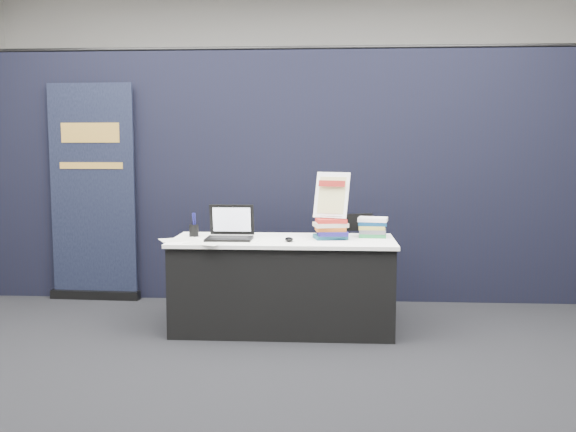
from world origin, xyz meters
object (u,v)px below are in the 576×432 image
at_px(laptop, 230,231).
at_px(book_stack_tall, 331,229).
at_px(display_table, 283,284).
at_px(book_stack_short, 373,227).
at_px(info_sign, 332,196).
at_px(stacking_chair, 353,260).
at_px(pullup_banner, 93,205).

height_order(laptop, book_stack_tall, laptop).
xyz_separation_m(display_table, laptop, (-0.42, -0.05, 0.44)).
relative_size(book_stack_short, info_sign, 0.65).
bearing_deg(info_sign, book_stack_tall, -69.59).
distance_m(display_table, book_stack_tall, 0.60).
relative_size(display_table, laptop, 4.94).
distance_m(laptop, stacking_chair, 1.19).
bearing_deg(book_stack_short, info_sign, -162.51).
relative_size(book_stack_tall, book_stack_short, 1.10).
relative_size(book_stack_short, pullup_banner, 0.12).
bearing_deg(display_table, book_stack_short, 12.26).
height_order(book_stack_short, stacking_chair, book_stack_short).
bearing_deg(stacking_chair, laptop, -171.99).
bearing_deg(book_stack_short, laptop, -169.64).
relative_size(display_table, pullup_banner, 0.86).
bearing_deg(pullup_banner, stacking_chair, -7.92).
distance_m(display_table, book_stack_short, 0.88).
bearing_deg(book_stack_tall, display_table, -176.95).
xyz_separation_m(display_table, book_stack_short, (0.73, 0.16, 0.45)).
xyz_separation_m(laptop, info_sign, (0.82, 0.10, 0.28)).
bearing_deg(book_stack_short, book_stack_tall, -158.00).
distance_m(laptop, book_stack_tall, 0.82).
height_order(book_stack_tall, pullup_banner, pullup_banner).
height_order(laptop, book_stack_short, laptop).
bearing_deg(display_table, laptop, -172.97).
height_order(book_stack_tall, stacking_chair, book_stack_tall).
bearing_deg(book_stack_tall, laptop, -174.87).
height_order(book_stack_short, info_sign, info_sign).
relative_size(laptop, info_sign, 0.95).
height_order(display_table, book_stack_short, book_stack_short).
bearing_deg(book_stack_short, pullup_banner, 163.48).
relative_size(info_sign, stacking_chair, 0.43).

